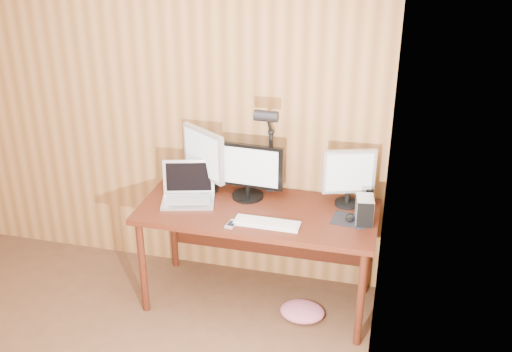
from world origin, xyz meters
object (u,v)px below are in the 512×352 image
at_px(laptop, 188,191).
at_px(desk_lamp, 268,138).
at_px(monitor_left, 204,158).
at_px(hard_drive, 364,210).
at_px(keyboard, 267,223).
at_px(phone, 232,224).
at_px(monitor_center, 247,171).
at_px(desk, 260,220).
at_px(monitor_right, 349,176).
at_px(mouse, 350,217).
at_px(speaker, 369,197).

distance_m(laptop, desk_lamp, 0.66).
bearing_deg(monitor_left, laptop, -79.06).
height_order(hard_drive, desk_lamp, desk_lamp).
height_order(keyboard, phone, keyboard).
bearing_deg(monitor_center, hard_drive, -8.03).
height_order(desk, monitor_left, monitor_left).
height_order(monitor_right, laptop, monitor_right).
distance_m(mouse, hard_drive, 0.11).
bearing_deg(hard_drive, laptop, 170.31).
bearing_deg(hard_drive, monitor_center, 160.94).
xyz_separation_m(monitor_right, hard_drive, (0.13, -0.21, -0.13)).
bearing_deg(mouse, hard_drive, 13.06).
xyz_separation_m(monitor_center, monitor_right, (0.69, 0.05, 0.01)).
distance_m(phone, speaker, 0.96).
xyz_separation_m(hard_drive, speaker, (0.02, 0.24, -0.03)).
distance_m(monitor_center, speaker, 0.85).
bearing_deg(monitor_center, speaker, 8.41).
xyz_separation_m(monitor_right, speaker, (0.15, 0.03, -0.15)).
bearing_deg(laptop, monitor_right, -6.06).
distance_m(keyboard, phone, 0.23).
relative_size(monitor_left, desk_lamp, 0.67).
xyz_separation_m(desk, desk_lamp, (0.02, 0.15, 0.55)).
distance_m(monitor_left, hard_drive, 1.17).
bearing_deg(keyboard, monitor_right, 40.75).
height_order(keyboard, hard_drive, hard_drive).
bearing_deg(monitor_center, desk_lamp, 28.92).
distance_m(desk, speaker, 0.76).
relative_size(monitor_left, mouse, 4.49).
bearing_deg(monitor_center, laptop, -159.35).
distance_m(hard_drive, phone, 0.86).
relative_size(desk, phone, 13.90).
height_order(keyboard, mouse, mouse).
bearing_deg(desk, laptop, -175.74).
bearing_deg(speaker, monitor_left, -177.82).
distance_m(desk, monitor_left, 0.58).
distance_m(monitor_left, speaker, 1.17).
bearing_deg(monitor_right, monitor_center, 165.98).
distance_m(phone, desk_lamp, 0.64).
bearing_deg(speaker, phone, -149.80).
bearing_deg(monitor_center, monitor_right, 7.43).
relative_size(laptop, phone, 3.61).
xyz_separation_m(monitor_left, desk_lamp, (0.46, 0.03, 0.18)).
height_order(monitor_left, monitor_right, monitor_left).
xyz_separation_m(phone, desk_lamp, (0.13, 0.47, 0.42)).
relative_size(laptop, mouse, 4.06).
distance_m(monitor_right, hard_drive, 0.28).
xyz_separation_m(desk, monitor_left, (-0.44, 0.12, 0.37)).
relative_size(monitor_left, phone, 3.99).
height_order(monitor_left, desk_lamp, desk_lamp).
distance_m(laptop, keyboard, 0.65).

